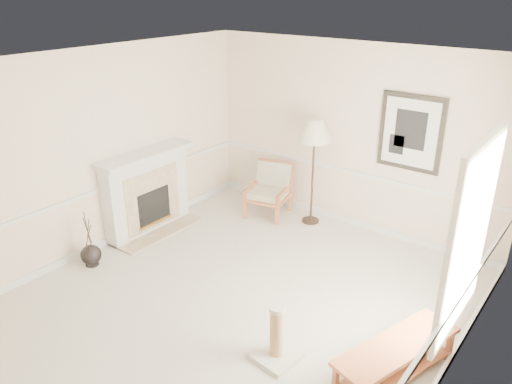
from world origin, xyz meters
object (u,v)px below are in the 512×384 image
(bench, at_px, (396,355))
(scratching_post, at_px, (277,342))
(floor_lamp, at_px, (315,133))
(floor_vase, at_px, (91,255))
(armchair, at_px, (270,187))

(bench, xyz_separation_m, scratching_post, (-1.10, -0.49, -0.07))
(floor_lamp, xyz_separation_m, bench, (2.53, -2.50, -1.24))
(floor_vase, xyz_separation_m, bench, (4.24, 0.54, 0.12))
(armchair, bearing_deg, bench, -49.22)
(armchair, xyz_separation_m, floor_lamp, (0.75, 0.11, 1.05))
(floor_lamp, bearing_deg, bench, -44.66)
(floor_vase, xyz_separation_m, scratching_post, (3.14, 0.05, 0.05))
(bench, bearing_deg, scratching_post, -156.03)
(floor_lamp, height_order, bench, floor_lamp)
(armchair, distance_m, scratching_post, 3.61)
(floor_lamp, relative_size, scratching_post, 2.69)
(armchair, height_order, scratching_post, armchair)
(armchair, relative_size, scratching_post, 1.34)
(bench, bearing_deg, armchair, 143.94)
(floor_lamp, bearing_deg, scratching_post, -64.49)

